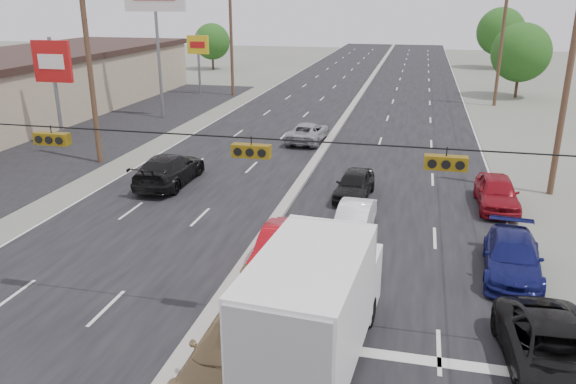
% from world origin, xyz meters
% --- Properties ---
extents(ground, '(200.00, 200.00, 0.00)m').
position_xyz_m(ground, '(0.00, 0.00, 0.00)').
color(ground, '#606356').
rests_on(ground, ground).
extents(road_surface, '(20.00, 160.00, 0.02)m').
position_xyz_m(road_surface, '(0.00, 30.00, 0.00)').
color(road_surface, black).
rests_on(road_surface, ground).
extents(center_median, '(0.50, 160.00, 0.20)m').
position_xyz_m(center_median, '(0.00, 30.00, 0.10)').
color(center_median, gray).
rests_on(center_median, ground).
extents(strip_mall, '(12.00, 42.00, 4.60)m').
position_xyz_m(strip_mall, '(-26.00, 25.00, 2.30)').
color(strip_mall, tan).
rests_on(strip_mall, ground).
extents(parking_lot, '(10.00, 42.00, 0.02)m').
position_xyz_m(parking_lot, '(-17.00, 25.00, 0.00)').
color(parking_lot, black).
rests_on(parking_lot, ground).
extents(utility_pole_left_b, '(1.60, 0.30, 10.00)m').
position_xyz_m(utility_pole_left_b, '(-12.50, 15.00, 5.11)').
color(utility_pole_left_b, '#422D1E').
rests_on(utility_pole_left_b, ground).
extents(utility_pole_left_c, '(1.60, 0.30, 10.00)m').
position_xyz_m(utility_pole_left_c, '(-12.50, 40.00, 5.11)').
color(utility_pole_left_c, '#422D1E').
rests_on(utility_pole_left_c, ground).
extents(utility_pole_right_b, '(1.60, 0.30, 10.00)m').
position_xyz_m(utility_pole_right_b, '(12.50, 15.00, 5.11)').
color(utility_pole_right_b, '#422D1E').
rests_on(utility_pole_right_b, ground).
extents(utility_pole_right_c, '(1.60, 0.30, 10.00)m').
position_xyz_m(utility_pole_right_c, '(12.50, 40.00, 5.11)').
color(utility_pole_right_c, '#422D1E').
rests_on(utility_pole_right_c, ground).
extents(traffic_signals, '(25.00, 0.30, 0.54)m').
position_xyz_m(traffic_signals, '(1.40, 0.00, 5.49)').
color(traffic_signals, black).
rests_on(traffic_signals, ground).
extents(pole_sign_mid, '(2.60, 0.25, 7.00)m').
position_xyz_m(pole_sign_mid, '(-17.00, 18.00, 5.11)').
color(pole_sign_mid, slate).
rests_on(pole_sign_mid, ground).
extents(pole_sign_billboard, '(5.00, 0.25, 11.00)m').
position_xyz_m(pole_sign_billboard, '(-14.50, 28.00, 8.87)').
color(pole_sign_billboard, slate).
rests_on(pole_sign_billboard, ground).
extents(pole_sign_far, '(2.20, 0.25, 6.00)m').
position_xyz_m(pole_sign_far, '(-16.00, 40.00, 4.41)').
color(pole_sign_far, slate).
rests_on(pole_sign_far, ground).
extents(tree_left_far, '(4.80, 4.80, 6.12)m').
position_xyz_m(tree_left_far, '(-22.00, 60.00, 3.72)').
color(tree_left_far, '#382619').
rests_on(tree_left_far, ground).
extents(tree_right_mid, '(5.60, 5.60, 7.14)m').
position_xyz_m(tree_right_mid, '(15.00, 45.00, 4.34)').
color(tree_right_mid, '#382619').
rests_on(tree_right_mid, ground).
extents(tree_right_far, '(6.40, 6.40, 8.16)m').
position_xyz_m(tree_right_far, '(16.00, 70.00, 4.96)').
color(tree_right_far, '#382619').
rests_on(tree_right_far, ground).
extents(box_truck, '(2.93, 7.07, 3.51)m').
position_xyz_m(box_truck, '(3.54, -1.34, 1.80)').
color(box_truck, black).
rests_on(box_truck, ground).
extents(tan_sedan, '(2.64, 6.02, 1.72)m').
position_xyz_m(tan_sedan, '(1.85, -2.20, 0.86)').
color(tan_sedan, olive).
rests_on(tan_sedan, ground).
extents(red_sedan, '(1.69, 4.64, 1.52)m').
position_xyz_m(red_sedan, '(1.40, 3.93, 0.76)').
color(red_sedan, '#A90A13').
rests_on(red_sedan, ground).
extents(black_suv, '(2.70, 5.32, 1.44)m').
position_xyz_m(black_suv, '(9.60, -0.53, 0.72)').
color(black_suv, black).
rests_on(black_suv, ground).
extents(queue_car_a, '(1.87, 4.11, 1.37)m').
position_xyz_m(queue_car_a, '(3.00, 12.15, 0.68)').
color(queue_car_a, black).
rests_on(queue_car_a, ground).
extents(queue_car_b, '(1.59, 3.90, 1.26)m').
position_xyz_m(queue_car_b, '(3.50, 7.77, 0.63)').
color(queue_car_b, white).
rests_on(queue_car_b, ground).
extents(queue_car_d, '(2.32, 4.85, 1.37)m').
position_xyz_m(queue_car_d, '(9.35, 5.30, 0.68)').
color(queue_car_d, '#0F134F').
rests_on(queue_car_d, ground).
extents(queue_car_e, '(1.85, 4.42, 1.50)m').
position_xyz_m(queue_car_e, '(9.60, 12.28, 0.75)').
color(queue_car_e, maroon).
rests_on(queue_car_e, ground).
extents(oncoming_near, '(2.35, 5.59, 1.61)m').
position_xyz_m(oncoming_near, '(-6.70, 12.12, 0.81)').
color(oncoming_near, black).
rests_on(oncoming_near, ground).
extents(oncoming_far, '(2.43, 4.87, 1.33)m').
position_xyz_m(oncoming_far, '(-1.40, 22.74, 0.66)').
color(oncoming_far, '#929499').
rests_on(oncoming_far, ground).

